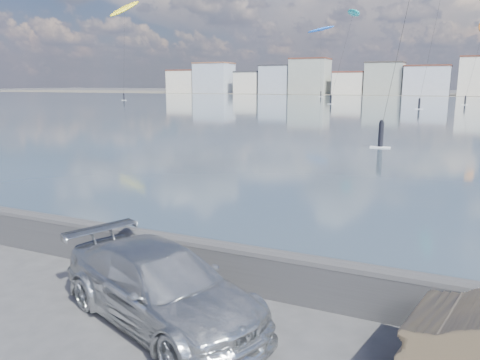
% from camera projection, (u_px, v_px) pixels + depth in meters
% --- Properties ---
extents(ground, '(700.00, 700.00, 0.00)m').
position_uv_depth(ground, '(100.00, 332.00, 8.62)').
color(ground, '#333335').
rests_on(ground, ground).
extents(bay_water, '(500.00, 177.00, 0.00)m').
position_uv_depth(bay_water, '(426.00, 107.00, 89.88)').
color(bay_water, '#34444F').
rests_on(bay_water, ground).
extents(far_shore_strip, '(500.00, 60.00, 0.00)m').
position_uv_depth(far_shore_strip, '(444.00, 95.00, 186.25)').
color(far_shore_strip, '#4C473D').
rests_on(far_shore_strip, ground).
extents(seawall, '(400.00, 0.36, 1.08)m').
position_uv_depth(seawall, '(178.00, 254.00, 10.90)').
color(seawall, '#28282B').
rests_on(seawall, ground).
extents(far_buildings, '(240.79, 13.26, 14.60)m').
position_uv_depth(far_buildings, '(449.00, 79.00, 172.05)').
color(far_buildings, beige).
rests_on(far_buildings, ground).
extents(car_silver, '(5.32, 3.63, 1.43)m').
position_uv_depth(car_silver, '(161.00, 286.00, 8.89)').
color(car_silver, '#BABEC1').
rests_on(car_silver, ground).
extents(kitesurfer_6, '(5.91, 13.53, 21.20)m').
position_uv_depth(kitesurfer_6, '(353.00, 14.00, 104.38)').
color(kitesurfer_6, '#19BFBF').
rests_on(kitesurfer_6, ground).
extents(kitesurfer_14, '(7.13, 10.61, 27.20)m').
position_uv_depth(kitesurfer_14, '(124.00, 10.00, 125.84)').
color(kitesurfer_14, yellow).
rests_on(kitesurfer_14, ground).
extents(kitesurfer_17, '(9.65, 14.93, 24.43)m').
position_uv_depth(kitesurfer_17, '(321.00, 30.00, 162.30)').
color(kitesurfer_17, blue).
rests_on(kitesurfer_17, ground).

